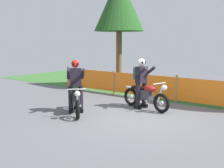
{
  "coord_description": "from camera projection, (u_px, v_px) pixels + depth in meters",
  "views": [
    {
      "loc": [
        4.38,
        -6.93,
        2.23
      ],
      "look_at": [
        -1.11,
        0.02,
        0.9
      ],
      "focal_mm": 44.78,
      "sensor_mm": 36.0,
      "label": 1
    }
  ],
  "objects": [
    {
      "name": "grass_verge",
      "position": [
        204.0,
        92.0,
        12.5
      ],
      "size": [
        24.0,
        5.74,
        0.01
      ],
      "primitive_type": "cube",
      "color": "#386B2D",
      "rests_on": "ground"
    },
    {
      "name": "motorcycle_trailing",
      "position": [
        76.0,
        100.0,
        8.69
      ],
      "size": [
        1.48,
        1.32,
        0.89
      ],
      "rotation": [
        0.0,
        0.0,
        -0.72
      ],
      "color": "black",
      "rests_on": "ground"
    },
    {
      "name": "motorcycle_lead",
      "position": [
        146.0,
        96.0,
        9.34
      ],
      "size": [
        1.99,
        0.69,
        0.95
      ],
      "rotation": [
        0.0,
        0.0,
        -0.19
      ],
      "color": "black",
      "rests_on": "ground"
    },
    {
      "name": "rider_trailing",
      "position": [
        76.0,
        83.0,
        8.81
      ],
      "size": [
        0.77,
        0.75,
        1.69
      ],
      "rotation": [
        0.0,
        0.0,
        -0.72
      ],
      "color": "black",
      "rests_on": "ground"
    },
    {
      "name": "rider_lead",
      "position": [
        141.0,
        80.0,
        9.43
      ],
      "size": [
        0.74,
        0.62,
        1.69
      ],
      "rotation": [
        0.0,
        0.0,
        -0.19
      ],
      "color": "black",
      "rests_on": "ground"
    },
    {
      "name": "tree_leftmost",
      "position": [
        119.0,
        3.0,
        13.24
      ],
      "size": [
        2.39,
        2.39,
        5.41
      ],
      "color": "brown",
      "rests_on": "ground"
    },
    {
      "name": "ground",
      "position": [
        140.0,
        117.0,
        8.4
      ],
      "size": [
        24.0,
        24.0,
        0.02
      ],
      "primitive_type": "cube",
      "color": "#5B5B60"
    },
    {
      "name": "barrier_fence",
      "position": [
        176.0,
        89.0,
        10.19
      ],
      "size": [
        11.58,
        0.08,
        1.05
      ],
      "color": "#997547",
      "rests_on": "ground"
    }
  ]
}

